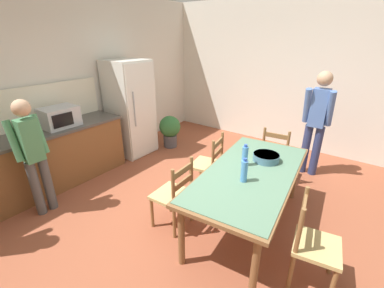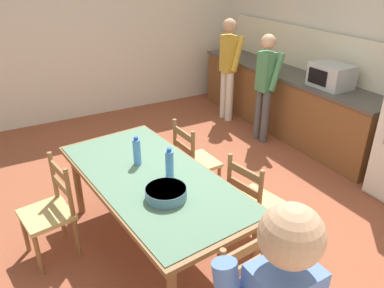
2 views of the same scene
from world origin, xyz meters
The scene contains 17 objects.
ground_plane centered at (0.00, 0.00, 0.00)m, with size 8.32×8.32×0.00m, color brown.
wall_back centered at (0.00, 2.66, 1.45)m, with size 6.52×0.12×2.90m, color silver.
wall_right centered at (3.26, 0.00, 1.45)m, with size 0.12×5.20×2.90m, color silver.
kitchen_counter centered at (-1.18, 2.23, 0.46)m, with size 3.46×0.66×0.92m.
refrigerator centered at (1.01, 2.19, 0.90)m, with size 0.71×0.73×1.80m.
microwave centered at (-0.35, 2.21, 1.07)m, with size 0.50×0.39×0.30m.
dining_table centered at (0.33, -0.62, 0.69)m, with size 2.10×1.15×0.77m.
bottle_near_centre centered at (0.08, -0.64, 0.89)m, with size 0.07×0.07×0.27m.
bottle_off_centre centered at (0.42, -0.49, 0.89)m, with size 0.07×0.07×0.27m.
serving_bowl centered at (0.69, -0.65, 0.82)m, with size 0.32×0.32×0.09m.
chair_side_far_right centered at (0.71, 0.19, 0.44)m, with size 0.49×0.47×0.91m.
chair_head_end centered at (1.62, -0.49, 0.44)m, with size 0.44×0.46×0.91m.
chair_side_near_left centered at (-0.04, -1.43, 0.44)m, with size 0.48×0.46×0.91m.
chair_side_far_left centered at (-0.20, 0.10, 0.44)m, with size 0.44×0.42×0.91m.
person_at_counter centered at (-1.01, 1.69, 0.86)m, with size 0.39×0.27×1.53m.
person_by_table centered at (2.18, -0.89, 0.96)m, with size 0.30×0.44×1.71m.
potted_plant centered at (1.64, 1.76, 0.39)m, with size 0.44×0.44×0.67m.
Camera 1 is at (-2.15, -1.61, 2.21)m, focal length 24.00 mm.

